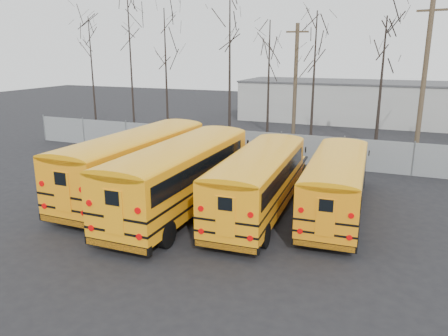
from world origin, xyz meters
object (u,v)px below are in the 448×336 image
at_px(bus_d, 337,179).
at_px(utility_pole_left, 295,86).
at_px(bus_c, 260,177).
at_px(utility_pole_right, 424,81).
at_px(bus_b, 183,170).
at_px(bus_a, 137,158).

bearing_deg(bus_d, utility_pole_left, 108.06).
xyz_separation_m(bus_c, utility_pole_left, (-1.91, 14.32, 2.92)).
height_order(bus_c, bus_d, bus_c).
relative_size(bus_d, utility_pole_right, 0.99).
relative_size(bus_c, utility_pole_right, 1.05).
xyz_separation_m(bus_b, utility_pole_left, (1.45, 15.30, 2.73)).
bearing_deg(bus_c, utility_pole_left, 94.79).
distance_m(bus_c, utility_pole_right, 15.55).
bearing_deg(bus_b, bus_d, 18.51).
bearing_deg(bus_a, bus_d, 7.15).
relative_size(bus_b, utility_pole_left, 1.30).
bearing_deg(bus_d, utility_pole_right, 70.97).
bearing_deg(utility_pole_right, bus_c, -100.79).
bearing_deg(bus_d, bus_c, -162.52).
relative_size(bus_b, bus_d, 1.16).
xyz_separation_m(bus_a, bus_c, (6.53, -0.17, -0.20)).
xyz_separation_m(bus_d, utility_pole_left, (-5.11, 13.11, 3.01)).
distance_m(bus_c, utility_pole_left, 14.73).
bearing_deg(utility_pole_right, bus_d, -90.34).
xyz_separation_m(bus_d, utility_pole_right, (3.50, 12.37, 3.64)).
relative_size(utility_pole_left, utility_pole_right, 0.88).
bearing_deg(bus_c, bus_a, 175.66).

